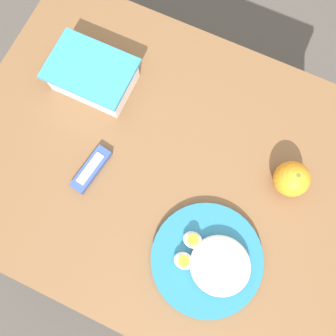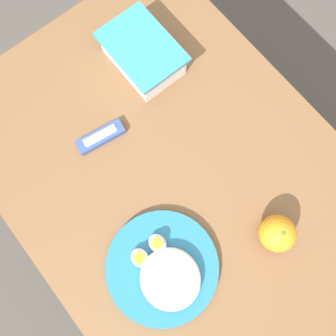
{
  "view_description": "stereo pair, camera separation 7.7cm",
  "coord_description": "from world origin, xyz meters",
  "px_view_note": "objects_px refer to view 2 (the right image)",
  "views": [
    {
      "loc": [
        0.04,
        -0.16,
        1.56
      ],
      "look_at": [
        -0.03,
        -0.01,
        0.8
      ],
      "focal_mm": 35.0,
      "sensor_mm": 36.0,
      "label": 1
    },
    {
      "loc": [
        0.11,
        -0.11,
        1.56
      ],
      "look_at": [
        -0.03,
        -0.01,
        0.8
      ],
      "focal_mm": 35.0,
      "sensor_mm": 36.0,
      "label": 2
    }
  ],
  "objects_px": {
    "orange_fruit": "(277,233)",
    "candy_bar": "(101,137)",
    "food_container": "(143,55)",
    "rice_plate": "(164,270)"
  },
  "relations": [
    {
      "from": "food_container",
      "to": "rice_plate",
      "type": "height_order",
      "value": "food_container"
    },
    {
      "from": "rice_plate",
      "to": "candy_bar",
      "type": "xyz_separation_m",
      "value": [
        -0.35,
        0.08,
        -0.01
      ]
    },
    {
      "from": "food_container",
      "to": "rice_plate",
      "type": "relative_size",
      "value": 0.8
    },
    {
      "from": "food_container",
      "to": "rice_plate",
      "type": "bearing_deg",
      "value": -32.92
    },
    {
      "from": "orange_fruit",
      "to": "candy_bar",
      "type": "bearing_deg",
      "value": -158.82
    },
    {
      "from": "food_container",
      "to": "orange_fruit",
      "type": "distance_m",
      "value": 0.54
    },
    {
      "from": "food_container",
      "to": "orange_fruit",
      "type": "height_order",
      "value": "orange_fruit"
    },
    {
      "from": "orange_fruit",
      "to": "rice_plate",
      "type": "xyz_separation_m",
      "value": [
        -0.1,
        -0.25,
        -0.02
      ]
    },
    {
      "from": "food_container",
      "to": "candy_bar",
      "type": "bearing_deg",
      "value": -65.01
    },
    {
      "from": "orange_fruit",
      "to": "candy_bar",
      "type": "relative_size",
      "value": 0.66
    }
  ]
}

